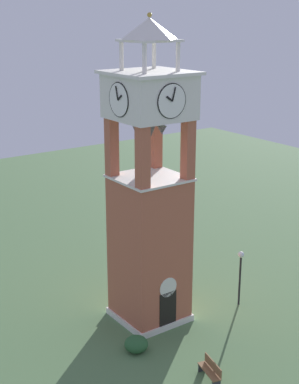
% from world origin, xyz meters
% --- Properties ---
extents(ground, '(80.00, 80.00, 0.00)m').
position_xyz_m(ground, '(0.00, 0.00, 0.00)').
color(ground, '#517547').
extents(clock_tower, '(3.99, 3.99, 16.51)m').
position_xyz_m(clock_tower, '(0.00, -0.00, 6.69)').
color(clock_tower, '#AD5B42').
rests_on(clock_tower, ground).
extents(park_bench, '(0.80, 1.66, 0.95)m').
position_xyz_m(park_bench, '(-1.03, -6.38, 0.48)').
color(park_bench, brown).
rests_on(park_bench, ground).
extents(lamp_post, '(0.36, 0.36, 3.39)m').
position_xyz_m(lamp_post, '(5.12, -1.91, 2.39)').
color(lamp_post, black).
rests_on(lamp_post, ground).
extents(trash_bin, '(0.52, 0.52, 0.80)m').
position_xyz_m(trash_bin, '(4.52, 3.54, 0.40)').
color(trash_bin, '#38513D').
rests_on(trash_bin, ground).
extents(shrub_near_entry, '(1.11, 1.11, 0.87)m').
position_xyz_m(shrub_near_entry, '(3.12, 1.83, 0.44)').
color(shrub_near_entry, '#28562D').
rests_on(shrub_near_entry, ground).
extents(shrub_left_of_tower, '(1.21, 1.21, 0.82)m').
position_xyz_m(shrub_left_of_tower, '(-2.56, -2.43, 0.41)').
color(shrub_left_of_tower, '#28562D').
rests_on(shrub_left_of_tower, ground).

